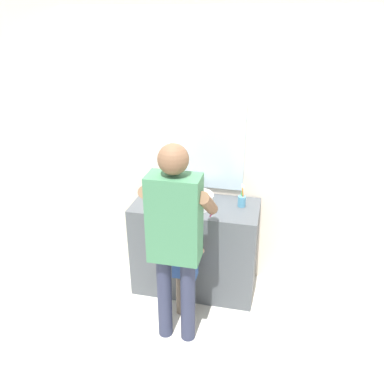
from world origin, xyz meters
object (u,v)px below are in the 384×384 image
object	(u,v)px
child_toddler	(185,263)
adult_parent	(175,230)
soap_bottle	(160,195)
toothbrush_cup	(242,201)

from	to	relation	value
child_toddler	adult_parent	bearing A→B (deg)	-91.85
soap_bottle	child_toddler	world-z (taller)	soap_bottle
soap_bottle	adult_parent	distance (m)	0.73
toothbrush_cup	child_toddler	world-z (taller)	toothbrush_cup
toothbrush_cup	child_toddler	bearing A→B (deg)	-131.12
adult_parent	child_toddler	bearing A→B (deg)	88.15
soap_bottle	adult_parent	size ratio (longest dim) A/B	0.10
child_toddler	soap_bottle	bearing A→B (deg)	129.73
child_toddler	adult_parent	xyz separation A→B (m)	(-0.01, -0.26, 0.46)
toothbrush_cup	adult_parent	distance (m)	0.83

